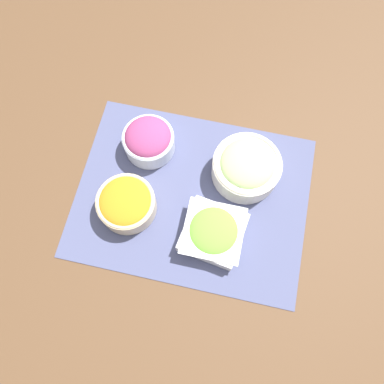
# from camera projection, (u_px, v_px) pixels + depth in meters

# --- Properties ---
(ground_plane) EXTENTS (3.00, 3.00, 0.00)m
(ground_plane) POSITION_uv_depth(u_px,v_px,m) (192.00, 196.00, 0.95)
(ground_plane) COLOR #513823
(placemat) EXTENTS (0.58, 0.45, 0.00)m
(placemat) POSITION_uv_depth(u_px,v_px,m) (192.00, 196.00, 0.95)
(placemat) COLOR #474C70
(placemat) RESTS_ON ground_plane
(cucumber_bowl) EXTENTS (0.17, 0.17, 0.09)m
(cucumber_bowl) POSITION_uv_depth(u_px,v_px,m) (246.00, 167.00, 0.93)
(cucumber_bowl) COLOR silver
(cucumber_bowl) RESTS_ON placemat
(carrot_bowl) EXTENTS (0.14, 0.14, 0.07)m
(carrot_bowl) POSITION_uv_depth(u_px,v_px,m) (126.00, 203.00, 0.90)
(carrot_bowl) COLOR beige
(carrot_bowl) RESTS_ON placemat
(lettuce_bowl) EXTENTS (0.16, 0.16, 0.06)m
(lettuce_bowl) POSITION_uv_depth(u_px,v_px,m) (213.00, 232.00, 0.89)
(lettuce_bowl) COLOR white
(lettuce_bowl) RESTS_ON placemat
(onion_bowl) EXTENTS (0.13, 0.13, 0.08)m
(onion_bowl) POSITION_uv_depth(u_px,v_px,m) (149.00, 140.00, 0.96)
(onion_bowl) COLOR silver
(onion_bowl) RESTS_ON placemat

